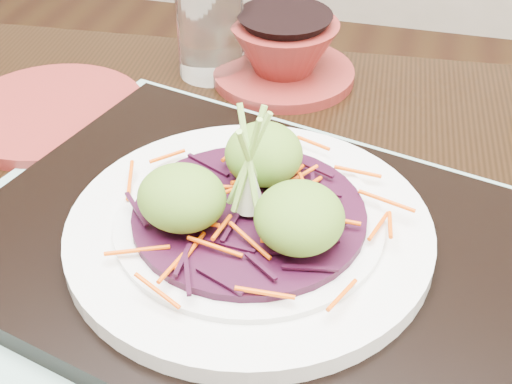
% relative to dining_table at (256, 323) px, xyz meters
% --- Properties ---
extents(dining_table, '(1.15, 0.82, 0.69)m').
position_rel_dining_table_xyz_m(dining_table, '(0.00, 0.00, 0.00)').
color(dining_table, black).
rests_on(dining_table, ground).
extents(placemat, '(0.58, 0.50, 0.00)m').
position_rel_dining_table_xyz_m(placemat, '(-0.00, -0.02, 0.09)').
color(placemat, '#7EA38D').
rests_on(placemat, dining_table).
extents(serving_tray, '(0.50, 0.42, 0.02)m').
position_rel_dining_table_xyz_m(serving_tray, '(-0.00, -0.02, 0.10)').
color(serving_tray, black).
rests_on(serving_tray, placemat).
extents(white_plate, '(0.28, 0.28, 0.02)m').
position_rel_dining_table_xyz_m(white_plate, '(-0.00, -0.02, 0.12)').
color(white_plate, silver).
rests_on(white_plate, serving_tray).
extents(cabbage_bed, '(0.18, 0.18, 0.01)m').
position_rel_dining_table_xyz_m(cabbage_bed, '(-0.00, -0.02, 0.14)').
color(cabbage_bed, '#31091D').
rests_on(cabbage_bed, white_plate).
extents(carrot_julienne, '(0.22, 0.22, 0.01)m').
position_rel_dining_table_xyz_m(carrot_julienne, '(-0.00, -0.02, 0.15)').
color(carrot_julienne, '#ED4F04').
rests_on(carrot_julienne, cabbage_bed).
extents(guacamole_scoops, '(0.15, 0.14, 0.05)m').
position_rel_dining_table_xyz_m(guacamole_scoops, '(-0.00, -0.02, 0.16)').
color(guacamole_scoops, '#507423').
rests_on(guacamole_scoops, cabbage_bed).
extents(scallion_garnish, '(0.07, 0.07, 0.10)m').
position_rel_dining_table_xyz_m(scallion_garnish, '(-0.00, -0.02, 0.18)').
color(scallion_garnish, '#8DC44E').
rests_on(scallion_garnish, cabbage_bed).
extents(terracotta_side_plate, '(0.25, 0.25, 0.01)m').
position_rel_dining_table_xyz_m(terracotta_side_plate, '(-0.26, 0.14, 0.10)').
color(terracotta_side_plate, maroon).
rests_on(terracotta_side_plate, dining_table).
extents(water_glass, '(0.09, 0.09, 0.11)m').
position_rel_dining_table_xyz_m(water_glass, '(-0.13, 0.28, 0.14)').
color(water_glass, white).
rests_on(water_glass, dining_table).
extents(terracotta_bowl_set, '(0.21, 0.21, 0.07)m').
position_rel_dining_table_xyz_m(terracotta_bowl_set, '(-0.04, 0.28, 0.12)').
color(terracotta_bowl_set, maroon).
rests_on(terracotta_bowl_set, dining_table).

